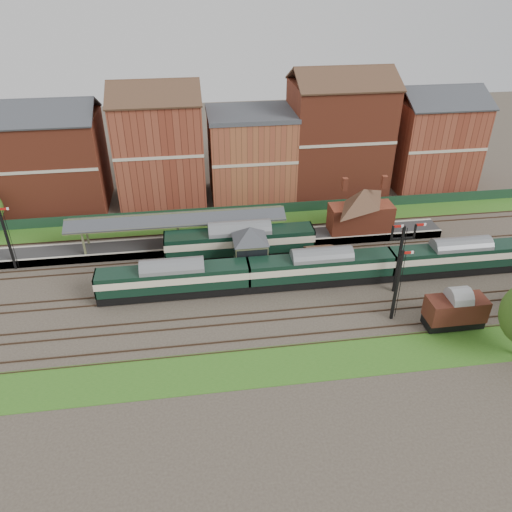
{
  "coord_description": "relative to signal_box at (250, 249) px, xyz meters",
  "views": [
    {
      "loc": [
        -9.09,
        -44.37,
        31.68
      ],
      "look_at": [
        -2.51,
        2.0,
        3.0
      ],
      "focal_mm": 35.0,
      "sensor_mm": 36.0,
      "label": 1
    }
  ],
  "objects": [
    {
      "name": "semaphore_siding",
      "position": [
        13.02,
        -10.25,
        0.96
      ],
      "size": [
        1.23,
        0.25,
        8.0
      ],
      "color": "black",
      "rests_on": "ground"
    },
    {
      "name": "dmu_train",
      "position": [
        7.37,
        -3.25,
        -1.02
      ],
      "size": [
        47.99,
        2.53,
        3.69
      ],
      "color": "black",
      "rests_on": "ground"
    },
    {
      "name": "semaphore_platform_end",
      "position": [
        -26.98,
        4.75,
        0.96
      ],
      "size": [
        1.23,
        0.25,
        8.0
      ],
      "color": "black",
      "rests_on": "ground"
    },
    {
      "name": "ground",
      "position": [
        3.0,
        -3.25,
        -3.19
      ],
      "size": [
        160.0,
        160.0,
        0.0
      ],
      "primitive_type": "plane",
      "color": "#473D33",
      "rests_on": "ground"
    },
    {
      "name": "platform",
      "position": [
        -2.0,
        6.5,
        -2.69
      ],
      "size": [
        55.0,
        3.4,
        1.0
      ],
      "primitive_type": "cube",
      "color": "#2D2D2D",
      "rests_on": "ground"
    },
    {
      "name": "grass_back",
      "position": [
        3.0,
        12.75,
        -3.16
      ],
      "size": [
        90.0,
        4.5,
        0.06
      ],
      "primitive_type": "cube",
      "color": "#2D6619",
      "rests_on": "ground"
    },
    {
      "name": "town_backdrop",
      "position": [
        2.82,
        21.75,
        3.81
      ],
      "size": [
        69.0,
        10.0,
        16.0
      ],
      "color": "#943D25",
      "rests_on": "ground"
    },
    {
      "name": "platform_railcar",
      "position": [
        -0.82,
        3.25,
        -0.82
      ],
      "size": [
        17.61,
        2.78,
        4.06
      ],
      "color": "black",
      "rests_on": "ground"
    },
    {
      "name": "station_building",
      "position": [
        15.0,
        6.5,
        0.76
      ],
      "size": [
        8.1,
        8.1,
        5.9
      ],
      "color": "#943D25",
      "rests_on": "platform"
    },
    {
      "name": "semaphore_bracket",
      "position": [
        15.04,
        -5.75,
        1.44
      ],
      "size": [
        3.6,
        0.25,
        8.18
      ],
      "color": "black",
      "rests_on": "ground"
    },
    {
      "name": "goods_van_a",
      "position": [
        18.48,
        -12.25,
        -1.22
      ],
      "size": [
        5.68,
        2.46,
        3.45
      ],
      "color": "black",
      "rests_on": "ground"
    },
    {
      "name": "signal_box",
      "position": [
        0.0,
        0.0,
        0.0
      ],
      "size": [
        5.4,
        5.4,
        6.0
      ],
      "color": "#5E6F4F",
      "rests_on": "ground"
    },
    {
      "name": "fence",
      "position": [
        3.0,
        14.75,
        -2.44
      ],
      "size": [
        90.0,
        0.12,
        1.5
      ],
      "primitive_type": "cube",
      "color": "#193823",
      "rests_on": "ground"
    },
    {
      "name": "grass_front",
      "position": [
        3.0,
        -15.25,
        -3.16
      ],
      "size": [
        90.0,
        5.0,
        0.06
      ],
      "primitive_type": "cube",
      "color": "#2D6619",
      "rests_on": "ground"
    },
    {
      "name": "canopy",
      "position": [
        -8.0,
        6.5,
        1.39
      ],
      "size": [
        26.0,
        3.89,
        4.08
      ],
      "color": "brown",
      "rests_on": "platform"
    },
    {
      "name": "brick_hut",
      "position": [
        8.0,
        0.0,
        -2.0
      ],
      "size": [
        3.2,
        2.64,
        2.94
      ],
      "color": "maroon",
      "rests_on": "ground"
    }
  ]
}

